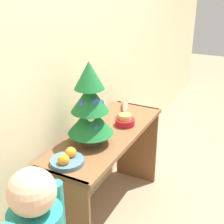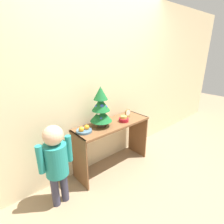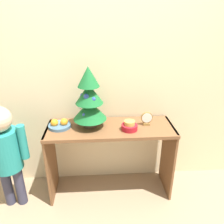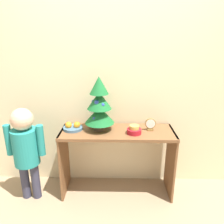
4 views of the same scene
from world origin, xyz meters
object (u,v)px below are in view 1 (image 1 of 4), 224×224
fruit_bowl (67,159)px  desk_clock (124,107)px  singing_bowl (125,121)px  mini_tree (90,106)px

fruit_bowl → desk_clock: desk_clock is taller
singing_bowl → fruit_bowl: bearing=172.2°
mini_tree → singing_bowl: size_ratio=3.85×
mini_tree → fruit_bowl: size_ratio=2.75×
fruit_bowl → singing_bowl: same height
mini_tree → desk_clock: mini_tree is taller
singing_bowl → desk_clock: 0.19m
fruit_bowl → desk_clock: 0.80m
desk_clock → mini_tree: bearing=179.6°
fruit_bowl → mini_tree: bearing=0.2°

